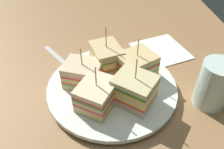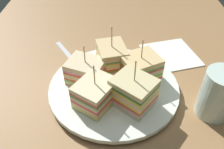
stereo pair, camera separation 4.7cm
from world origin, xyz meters
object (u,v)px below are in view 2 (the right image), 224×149
object	(u,v)px
napkin	(169,54)
drinking_glass	(215,97)
spoon	(75,64)
sandwich_wedge_3	(138,68)
plate	(112,87)
sandwich_wedge_0	(84,71)
sandwich_wedge_4	(110,57)
sandwich_wedge_2	(131,92)
sandwich_wedge_1	(94,93)

from	to	relation	value
napkin	drinking_glass	world-z (taller)	drinking_glass
spoon	drinking_glass	world-z (taller)	drinking_glass
sandwich_wedge_3	drinking_glass	distance (cm)	16.01
plate	drinking_glass	size ratio (longest dim) A/B	2.79
sandwich_wedge_0	napkin	xyz separation A→B (cm)	(11.71, -20.60, -4.00)
plate	sandwich_wedge_4	size ratio (longest dim) A/B	2.59
sandwich_wedge_3	sandwich_wedge_4	bearing A→B (deg)	-57.36
sandwich_wedge_2	drinking_glass	xyz separation A→B (cm)	(-0.78, -15.73, -0.44)
sandwich_wedge_0	sandwich_wedge_4	size ratio (longest dim) A/B	0.86
plate	spoon	world-z (taller)	plate
sandwich_wedge_4	napkin	world-z (taller)	sandwich_wedge_4
sandwich_wedge_2	sandwich_wedge_4	world-z (taller)	sandwich_wedge_4
sandwich_wedge_2	sandwich_wedge_3	bearing A→B (deg)	-65.66
sandwich_wedge_1	sandwich_wedge_3	xyz separation A→B (cm)	(7.44, -9.03, 0.18)
sandwich_wedge_0	napkin	world-z (taller)	sandwich_wedge_0
sandwich_wedge_3	spoon	distance (cm)	16.71
spoon	drinking_glass	distance (cm)	32.38
plate	sandwich_wedge_1	distance (cm)	6.91
plate	sandwich_wedge_1	bearing A→B (deg)	145.33
sandwich_wedge_4	sandwich_wedge_1	bearing A→B (deg)	-29.46
napkin	drinking_glass	xyz separation A→B (cm)	(-18.91, -4.66, 4.02)
sandwich_wedge_0	spoon	distance (cm)	8.99
sandwich_wedge_0	sandwich_wedge_4	xyz separation A→B (cm)	(4.50, -5.36, 0.37)
sandwich_wedge_1	drinking_glass	bearing A→B (deg)	-58.75
sandwich_wedge_1	sandwich_wedge_4	xyz separation A→B (cm)	(11.07, -2.95, 0.28)
sandwich_wedge_1	drinking_glass	world-z (taller)	sandwich_wedge_1
sandwich_wedge_4	napkin	size ratio (longest dim) A/B	0.84
sandwich_wedge_4	spoon	distance (cm)	10.13
plate	sandwich_wedge_2	world-z (taller)	sandwich_wedge_2
sandwich_wedge_3	sandwich_wedge_4	size ratio (longest dim) A/B	0.92
plate	drinking_glass	world-z (taller)	drinking_glass
napkin	sandwich_wedge_4	bearing A→B (deg)	115.33
plate	napkin	world-z (taller)	plate
napkin	sandwich_wedge_1	bearing A→B (deg)	135.14
sandwich_wedge_3	spoon	world-z (taller)	sandwich_wedge_3
sandwich_wedge_0	sandwich_wedge_3	bearing A→B (deg)	25.07
drinking_glass	sandwich_wedge_3	bearing A→B (deg)	59.70
spoon	drinking_glass	xyz separation A→B (cm)	(-14.58, -28.66, 3.87)
sandwich_wedge_1	sandwich_wedge_3	distance (cm)	11.70
sandwich_wedge_3	sandwich_wedge_4	xyz separation A→B (cm)	(3.62, 6.08, 0.10)
sandwich_wedge_1	spoon	distance (cm)	15.60
sandwich_wedge_0	sandwich_wedge_3	size ratio (longest dim) A/B	0.93
sandwich_wedge_1	plate	bearing A→B (deg)	-1.83
plate	drinking_glass	distance (cm)	20.45
sandwich_wedge_1	sandwich_wedge_2	bearing A→B (deg)	-56.00
plate	sandwich_wedge_0	size ratio (longest dim) A/B	3.01
sandwich_wedge_0	sandwich_wedge_1	size ratio (longest dim) A/B	0.95
plate	sandwich_wedge_3	xyz separation A→B (cm)	(2.44, -5.57, 3.46)
sandwich_wedge_3	napkin	size ratio (longest dim) A/B	0.77
sandwich_wedge_0	sandwich_wedge_2	world-z (taller)	sandwich_wedge_2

